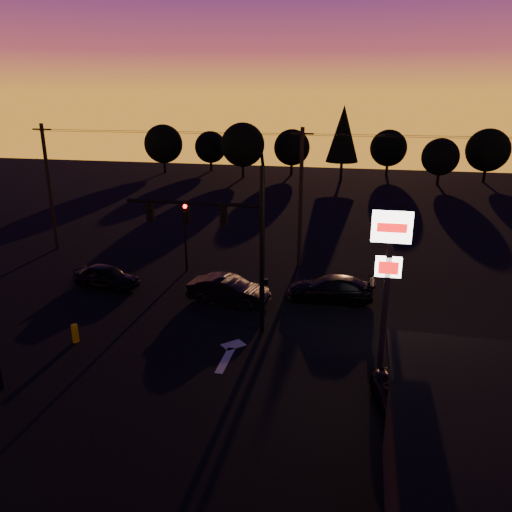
% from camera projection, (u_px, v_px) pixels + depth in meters
% --- Properties ---
extents(ground, '(120.00, 120.00, 0.00)m').
position_uv_depth(ground, '(207.00, 371.00, 20.76)').
color(ground, black).
rests_on(ground, ground).
extents(lane_arrow, '(1.20, 3.10, 0.01)m').
position_uv_depth(lane_arrow, '(229.00, 353.00, 22.21)').
color(lane_arrow, beige).
rests_on(lane_arrow, ground).
extents(traffic_signal_mast, '(6.79, 0.52, 8.58)m').
position_uv_depth(traffic_signal_mast, '(228.00, 232.00, 22.94)').
color(traffic_signal_mast, black).
rests_on(traffic_signal_mast, ground).
extents(secondary_signal, '(0.30, 0.31, 4.35)m').
position_uv_depth(secondary_signal, '(185.00, 228.00, 31.52)').
color(secondary_signal, black).
rests_on(secondary_signal, ground).
extents(pylon_sign, '(1.50, 0.28, 6.80)m').
position_uv_depth(pylon_sign, '(389.00, 259.00, 19.22)').
color(pylon_sign, black).
rests_on(pylon_sign, ground).
extents(utility_pole_0, '(1.40, 0.26, 9.00)m').
position_uv_depth(utility_pole_0, '(49.00, 187.00, 35.50)').
color(utility_pole_0, black).
rests_on(utility_pole_0, ground).
extents(utility_pole_1, '(1.40, 0.26, 9.00)m').
position_uv_depth(utility_pole_1, '(301.00, 198.00, 31.92)').
color(utility_pole_1, black).
rests_on(utility_pole_1, ground).
extents(power_wires, '(36.00, 1.22, 0.07)m').
position_uv_depth(power_wires, '(302.00, 134.00, 30.68)').
color(power_wires, black).
rests_on(power_wires, ground).
extents(bollard, '(0.29, 0.29, 0.87)m').
position_uv_depth(bollard, '(75.00, 333.00, 23.05)').
color(bollard, '#CFBB00').
rests_on(bollard, ground).
extents(tree_0, '(5.36, 5.36, 6.74)m').
position_uv_depth(tree_0, '(163.00, 144.00, 70.29)').
color(tree_0, black).
rests_on(tree_0, ground).
extents(tree_1, '(4.54, 4.54, 5.71)m').
position_uv_depth(tree_1, '(211.00, 147.00, 72.08)').
color(tree_1, black).
rests_on(tree_1, ground).
extents(tree_2, '(5.77, 5.78, 7.26)m').
position_uv_depth(tree_2, '(243.00, 145.00, 65.95)').
color(tree_2, black).
rests_on(tree_2, ground).
extents(tree_3, '(4.95, 4.95, 6.22)m').
position_uv_depth(tree_3, '(292.00, 147.00, 68.66)').
color(tree_3, black).
rests_on(tree_3, ground).
extents(tree_4, '(4.18, 4.18, 9.50)m').
position_uv_depth(tree_4, '(343.00, 134.00, 63.80)').
color(tree_4, black).
rests_on(tree_4, ground).
extents(tree_5, '(4.95, 4.95, 6.22)m').
position_uv_depth(tree_5, '(388.00, 148.00, 67.94)').
color(tree_5, black).
rests_on(tree_5, ground).
extents(tree_6, '(4.54, 4.54, 5.71)m').
position_uv_depth(tree_6, '(440.00, 157.00, 61.27)').
color(tree_6, black).
rests_on(tree_6, ground).
extents(tree_7, '(5.36, 5.36, 6.74)m').
position_uv_depth(tree_7, '(488.00, 150.00, 62.67)').
color(tree_7, black).
rests_on(tree_7, ground).
extents(car_left, '(4.20, 2.25, 1.36)m').
position_uv_depth(car_left, '(106.00, 276.00, 29.46)').
color(car_left, black).
rests_on(car_left, ground).
extents(car_mid, '(4.63, 2.09, 1.47)m').
position_uv_depth(car_mid, '(228.00, 290.00, 27.28)').
color(car_mid, black).
rests_on(car_mid, ground).
extents(car_right, '(4.80, 2.01, 1.39)m').
position_uv_depth(car_right, '(330.00, 288.00, 27.62)').
color(car_right, black).
rests_on(car_right, ground).
extents(suv_parked, '(2.77, 4.76, 1.24)m').
position_uv_depth(suv_parked, '(409.00, 406.00, 17.41)').
color(suv_parked, black).
rests_on(suv_parked, ground).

